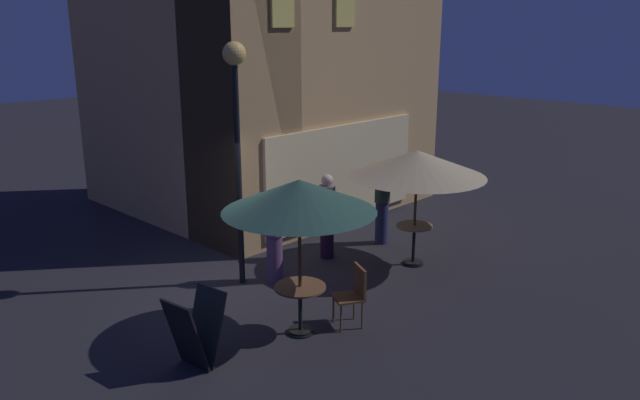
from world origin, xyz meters
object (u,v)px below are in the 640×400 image
(cafe_chair_0, at_px, (354,291))
(patio_umbrella_1, at_px, (417,164))
(patron_standing_0, at_px, (327,216))
(patron_standing_2, at_px, (274,236))
(street_lamp_near_corner, at_px, (236,105))
(patio_umbrella_0, at_px, (299,196))
(cafe_table_0, at_px, (300,298))
(cafe_table_1, at_px, (414,237))
(patron_standing_1, at_px, (382,204))
(menu_sandwich_board, at_px, (196,330))

(cafe_chair_0, bearing_deg, patio_umbrella_1, -135.13)
(patron_standing_0, bearing_deg, patio_umbrella_1, -18.09)
(cafe_chair_0, distance_m, patron_standing_2, 2.15)
(street_lamp_near_corner, distance_m, patron_standing_2, 2.35)
(patio_umbrella_1, bearing_deg, patron_standing_2, 151.32)
(street_lamp_near_corner, bearing_deg, patio_umbrella_0, -105.80)
(cafe_table_0, bearing_deg, patron_standing_0, 36.40)
(cafe_table_1, height_order, patron_standing_1, patron_standing_1)
(menu_sandwich_board, height_order, patio_umbrella_1, patio_umbrella_1)
(cafe_chair_0, distance_m, patron_standing_0, 2.87)
(menu_sandwich_board, bearing_deg, patron_standing_1, 6.17)
(menu_sandwich_board, xyz_separation_m, patron_standing_0, (4.11, 1.52, 0.34))
(cafe_table_1, relative_size, patio_umbrella_1, 0.31)
(cafe_table_0, xyz_separation_m, cafe_chair_0, (0.74, -0.39, 0.00))
(patio_umbrella_1, height_order, patron_standing_0, patio_umbrella_1)
(patron_standing_0, bearing_deg, patron_standing_2, -134.98)
(cafe_table_1, xyz_separation_m, patron_standing_2, (-2.36, 1.29, 0.30))
(street_lamp_near_corner, xyz_separation_m, patron_standing_1, (3.32, -0.46, -2.28))
(menu_sandwich_board, distance_m, patio_umbrella_0, 2.27)
(menu_sandwich_board, xyz_separation_m, cafe_table_0, (1.60, -0.33, 0.03))
(cafe_table_0, height_order, patron_standing_0, patron_standing_0)
(cafe_chair_0, bearing_deg, patron_standing_1, -119.92)
(patio_umbrella_1, bearing_deg, patron_standing_0, 121.91)
(cafe_table_0, relative_size, patron_standing_1, 0.45)
(patron_standing_0, bearing_deg, patron_standing_1, 30.77)
(patio_umbrella_0, distance_m, patron_standing_2, 2.37)
(street_lamp_near_corner, height_order, cafe_table_0, street_lamp_near_corner)
(cafe_table_1, distance_m, patio_umbrella_0, 3.76)
(cafe_table_0, height_order, patio_umbrella_0, patio_umbrella_0)
(cafe_table_0, xyz_separation_m, cafe_table_1, (3.40, 0.43, -0.01))
(street_lamp_near_corner, distance_m, cafe_table_0, 3.36)
(menu_sandwich_board, relative_size, patio_umbrella_0, 0.43)
(cafe_chair_0, bearing_deg, cafe_table_1, -135.13)
(patio_umbrella_1, xyz_separation_m, patron_standing_0, (-0.88, 1.42, -1.10))
(street_lamp_near_corner, distance_m, menu_sandwich_board, 3.83)
(cafe_table_0, height_order, cafe_table_1, cafe_table_1)
(menu_sandwich_board, xyz_separation_m, patio_umbrella_0, (1.60, -0.33, 1.58))
(cafe_table_1, xyz_separation_m, patio_umbrella_1, (0.00, 0.00, 1.41))
(menu_sandwich_board, height_order, patio_umbrella_0, patio_umbrella_0)
(cafe_table_1, bearing_deg, street_lamp_near_corner, 149.53)
(menu_sandwich_board, height_order, cafe_chair_0, menu_sandwich_board)
(cafe_table_0, bearing_deg, menu_sandwich_board, 168.31)
(patron_standing_0, bearing_deg, patio_umbrella_0, -103.60)
(patron_standing_1, bearing_deg, cafe_table_1, 12.31)
(menu_sandwich_board, height_order, patron_standing_0, patron_standing_0)
(street_lamp_near_corner, xyz_separation_m, patron_standing_2, (0.45, -0.36, -2.28))
(menu_sandwich_board, bearing_deg, cafe_table_0, -18.75)
(cafe_table_1, height_order, patio_umbrella_1, patio_umbrella_1)
(cafe_table_0, height_order, cafe_chair_0, cafe_chair_0)
(menu_sandwich_board, relative_size, patron_standing_0, 0.60)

